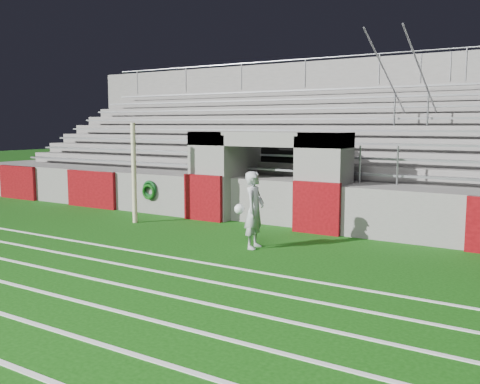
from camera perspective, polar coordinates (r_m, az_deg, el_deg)
The scene contains 5 objects.
ground at distance 12.41m, azimuth -5.25°, elevation -5.87°, with size 90.00×90.00×0.00m, color #10440B.
field_post at distance 15.50m, azimuth -11.24°, elevation 1.98°, with size 0.13×0.13×2.85m, color beige.
stadium_structure at distance 19.08m, azimuth 9.44°, elevation 3.17°, with size 26.00×8.48×5.42m.
goalkeeper_with_ball at distance 12.11m, azimuth 1.50°, elevation -1.93°, with size 0.70×0.70×1.76m.
hose_coil at distance 16.95m, azimuth -9.68°, elevation 0.19°, with size 0.54×0.15×0.61m.
Camera 1 is at (7.38, -9.58, 2.80)m, focal length 40.00 mm.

